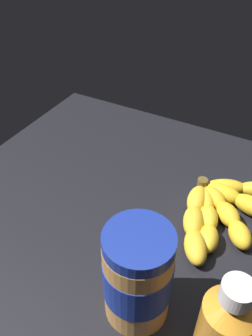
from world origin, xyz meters
TOP-DOWN VIEW (x-y plane):
  - ground_plane at (0.00, 0.00)cm, footprint 71.83×62.65cm
  - banana_bunch at (-16.79, -4.91)cm, footprint 21.99×26.68cm
  - peanut_butter_jar at (-10.08, 18.70)cm, footprint 9.23×9.23cm
  - honey_bottle at (-21.93, 19.25)cm, footprint 6.34×6.34cm

SIDE VIEW (x-z plane):
  - ground_plane at x=0.00cm, z-range -4.36..0.00cm
  - banana_bunch at x=-16.79cm, z-range -0.10..3.55cm
  - honey_bottle at x=-21.93cm, z-range -0.76..14.63cm
  - peanut_butter_jar at x=-10.08cm, z-range -0.08..15.65cm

